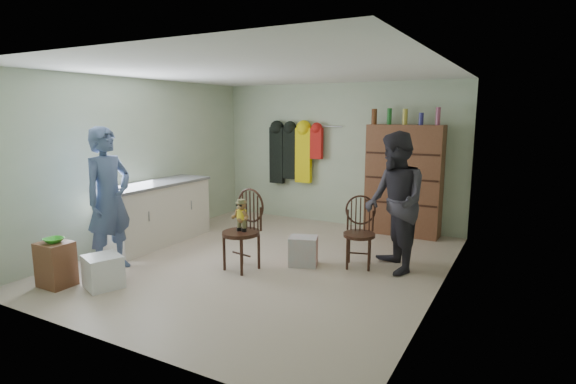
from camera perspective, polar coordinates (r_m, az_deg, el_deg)
The scene contains 13 objects.
ground_plane at distance 6.14m, azimuth -2.98°, elevation -8.85°, with size 5.00×5.00×0.00m, color #C2B19C.
room_walls at distance 6.28m, azimuth -0.55°, elevation 6.30°, with size 5.00×5.00×5.00m.
counter at distance 7.20m, azimuth -16.35°, elevation -2.53°, with size 0.64×1.86×0.94m.
stool at distance 5.90m, azimuth -27.39°, elevation -8.14°, with size 0.36×0.31×0.52m, color brown.
bowl at distance 5.82m, azimuth -27.62°, elevation -5.45°, with size 0.21×0.21×0.05m, color green.
plastic_tub at distance 5.66m, azimuth -22.42°, elevation -9.31°, with size 0.39×0.37×0.37m, color white.
chair_front at distance 5.75m, azimuth -5.65°, elevation -4.01°, with size 0.53×0.53×1.04m.
chair_far at distance 5.93m, azimuth 9.07°, elevation -4.65°, with size 0.51×0.51×0.92m.
striped_bag at distance 5.96m, azimuth 1.96°, elevation -7.51°, with size 0.36×0.28×0.38m, color #E57B72.
person_left at distance 6.07m, azimuth -21.81°, elevation -0.90°, with size 0.66×0.44×1.82m, color #465880.
person_right at distance 5.74m, azimuth 13.40°, elevation -1.31°, with size 0.86×0.67×1.77m, color #2D2B33.
dresser at distance 7.54m, azimuth 14.48°, elevation 1.49°, with size 1.20×0.39×2.07m.
coat_rack at distance 8.32m, azimuth 0.71°, elevation 4.95°, with size 1.42×0.12×1.09m.
Camera 1 is at (3.07, -4.94, 1.99)m, focal length 28.00 mm.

